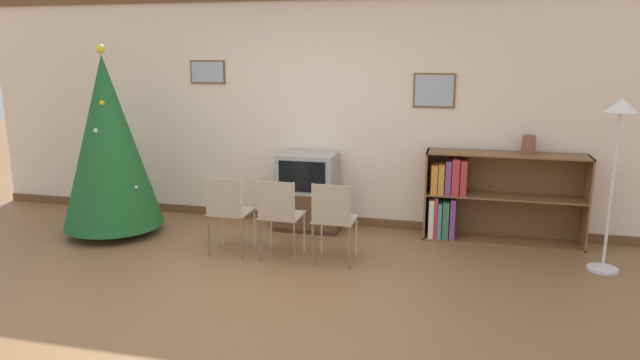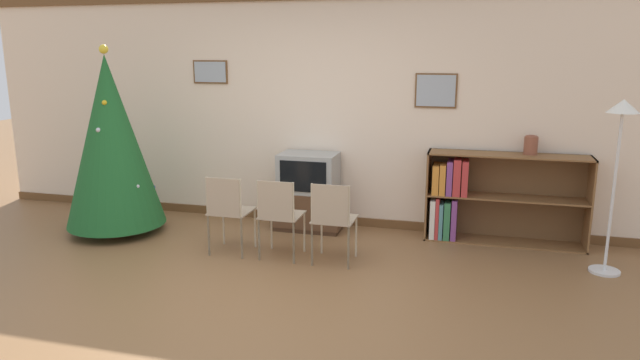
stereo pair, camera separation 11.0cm
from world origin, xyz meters
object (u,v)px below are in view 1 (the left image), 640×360
(folding_chair_right, at_px, (333,218))
(vase, at_px, (529,144))
(christmas_tree, at_px, (108,142))
(folding_chair_center, at_px, (279,214))
(television, at_px, (307,173))
(bookshelf, at_px, (476,197))
(tv_console, at_px, (307,210))
(standing_lamp, at_px, (617,141))
(folding_chair_left, at_px, (228,210))

(folding_chair_right, height_order, vase, vase)
(christmas_tree, bearing_deg, folding_chair_center, -9.48)
(television, bearing_deg, folding_chair_right, -62.47)
(television, height_order, bookshelf, bookshelf)
(bookshelf, bearing_deg, television, -177.70)
(folding_chair_center, relative_size, bookshelf, 0.49)
(tv_console, bearing_deg, christmas_tree, -161.54)
(television, xyz_separation_m, standing_lamp, (3.08, -0.58, 0.58))
(vase, relative_size, standing_lamp, 0.12)
(television, xyz_separation_m, folding_chair_center, (0.00, -1.05, -0.20))
(christmas_tree, xyz_separation_m, standing_lamp, (5.17, 0.11, 0.20))
(television, distance_m, bookshelf, 1.90)
(television, distance_m, standing_lamp, 3.18)
(folding_chair_left, bearing_deg, tv_console, 62.52)
(television, height_order, vase, vase)
(folding_chair_center, xyz_separation_m, folding_chair_right, (0.55, 0.00, 0.00))
(vase, distance_m, standing_lamp, 0.99)
(tv_console, distance_m, standing_lamp, 3.29)
(folding_chair_left, distance_m, vase, 3.22)
(christmas_tree, xyz_separation_m, tv_console, (2.09, 0.70, -0.82))
(christmas_tree, distance_m, standing_lamp, 5.18)
(christmas_tree, bearing_deg, vase, 10.27)
(television, relative_size, standing_lamp, 0.40)
(tv_console, bearing_deg, folding_chair_right, -62.52)
(television, bearing_deg, vase, 2.80)
(tv_console, xyz_separation_m, standing_lamp, (3.08, -0.58, 1.02))
(folding_chair_right, distance_m, standing_lamp, 2.69)
(television, xyz_separation_m, folding_chair_right, (0.55, -1.05, -0.20))
(folding_chair_center, bearing_deg, vase, 25.89)
(folding_chair_left, height_order, folding_chair_center, same)
(folding_chair_center, bearing_deg, tv_console, 90.00)
(christmas_tree, height_order, folding_chair_center, christmas_tree)
(vase, height_order, standing_lamp, standing_lamp)
(tv_console, height_order, standing_lamp, standing_lamp)
(standing_lamp, bearing_deg, folding_chair_left, -172.69)
(bookshelf, relative_size, standing_lamp, 1.03)
(folding_chair_right, bearing_deg, bookshelf, 39.79)
(tv_console, distance_m, folding_chair_right, 1.21)
(tv_console, xyz_separation_m, vase, (2.40, 0.11, 0.85))
(vase, bearing_deg, folding_chair_left, -158.42)
(television, relative_size, folding_chair_right, 0.80)
(christmas_tree, bearing_deg, tv_console, 18.46)
(folding_chair_center, xyz_separation_m, standing_lamp, (3.08, 0.46, 0.77))
(vase, bearing_deg, folding_chair_center, -154.11)
(folding_chair_center, xyz_separation_m, bookshelf, (1.89, 1.12, 0.01))
(bookshelf, bearing_deg, folding_chair_center, -149.34)
(television, bearing_deg, folding_chair_left, -117.53)
(television, distance_m, folding_chair_center, 1.06)
(folding_chair_left, distance_m, standing_lamp, 3.73)
(folding_chair_left, relative_size, folding_chair_center, 1.00)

